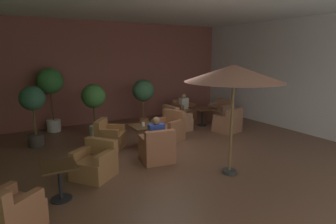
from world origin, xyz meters
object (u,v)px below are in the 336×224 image
object	(u,v)px
armchair_mid_center_east	(221,113)
potted_tree_mid_left	(50,86)
patron_by_window	(156,132)
patio_umbrella_tall_red	(234,74)
cafe_table_front_right	(59,175)
cafe_table_front_left	(145,130)
patron_blue_shirt	(184,103)
potted_tree_mid_right	(143,93)
potted_tree_right_corner	(94,99)
armchair_mid_center_south	(183,112)
armchair_front_right_east	(95,164)
armchair_front_left_east	(169,129)
potted_tree_left_corner	(33,106)
iced_drink_cup	(143,124)
armchair_mid_center_west	(177,121)
cafe_table_mid_center	(202,111)
armchair_front_left_north	(157,149)
armchair_front_left_south	(110,137)
armchair_front_right_north	(9,214)

from	to	relation	value
armchair_mid_center_east	potted_tree_mid_left	bearing A→B (deg)	164.59
potted_tree_mid_left	patron_by_window	world-z (taller)	potted_tree_mid_left
patio_umbrella_tall_red	cafe_table_front_right	bearing A→B (deg)	168.66
cafe_table_front_left	cafe_table_front_right	bearing A→B (deg)	-145.37
patio_umbrella_tall_red	patron_blue_shirt	bearing A→B (deg)	67.83
potted_tree_mid_right	patron_by_window	bearing A→B (deg)	-110.20
potted_tree_right_corner	cafe_table_front_right	bearing A→B (deg)	-114.57
cafe_table_front_left	patio_umbrella_tall_red	size ratio (longest dim) A/B	0.33
armchair_mid_center_south	potted_tree_mid_left	distance (m)	5.11
armchair_front_right_east	armchair_front_left_east	bearing A→B (deg)	28.12
cafe_table_front_left	potted_tree_right_corner	bearing A→B (deg)	112.74
armchair_mid_center_south	potted_tree_right_corner	size ratio (longest dim) A/B	0.48
patron_blue_shirt	potted_tree_left_corner	bearing A→B (deg)	-173.62
iced_drink_cup	armchair_mid_center_west	bearing A→B (deg)	33.40
cafe_table_front_left	cafe_table_mid_center	size ratio (longest dim) A/B	0.99
armchair_front_left_north	cafe_table_mid_center	distance (m)	3.93
armchair_front_left_south	potted_tree_mid_left	distance (m)	3.12
armchair_mid_center_west	iced_drink_cup	xyz separation A→B (m)	(-1.89, -1.24, 0.41)
patron_blue_shirt	patio_umbrella_tall_red	bearing A→B (deg)	-112.17
armchair_mid_center_west	iced_drink_cup	distance (m)	2.30
armchair_mid_center_west	armchair_front_right_east	bearing A→B (deg)	-146.91
patio_umbrella_tall_red	potted_tree_mid_left	bearing A→B (deg)	116.64
armchair_mid_center_south	iced_drink_cup	distance (m)	3.91
armchair_front_left_east	cafe_table_front_right	size ratio (longest dim) A/B	1.46
cafe_table_mid_center	potted_tree_mid_left	world-z (taller)	potted_tree_mid_left
patron_by_window	patron_blue_shirt	bearing A→B (deg)	47.89
armchair_front_left_east	cafe_table_front_right	world-z (taller)	armchair_front_left_east
cafe_table_front_right	armchair_mid_center_east	xyz separation A→B (m)	(6.77, 3.36, -0.16)
potted_tree_left_corner	patron_blue_shirt	xyz separation A→B (m)	(5.59, 0.63, -0.49)
patron_blue_shirt	cafe_table_front_right	bearing A→B (deg)	-142.71
armchair_front_right_east	armchair_mid_center_east	distance (m)	6.51
patio_umbrella_tall_red	patron_blue_shirt	xyz separation A→B (m)	(2.01, 4.92, -1.54)
cafe_table_front_right	iced_drink_cup	xyz separation A→B (m)	(2.54, 1.76, 0.25)
cafe_table_front_right	patron_by_window	world-z (taller)	patron_by_window
armchair_front_left_east	armchair_front_right_east	world-z (taller)	armchair_front_left_east
armchair_front_right_east	patio_umbrella_tall_red	size ratio (longest dim) A/B	0.44
armchair_front_left_east	potted_tree_left_corner	bearing A→B (deg)	158.67
armchair_front_right_east	cafe_table_mid_center	world-z (taller)	armchair_front_right_east
potted_tree_mid_left	potted_tree_right_corner	world-z (taller)	potted_tree_mid_left
cafe_table_mid_center	armchair_mid_center_west	size ratio (longest dim) A/B	0.92
armchair_front_left_south	potted_tree_right_corner	distance (m)	1.68
armchair_mid_center_west	potted_tree_mid_left	bearing A→B (deg)	151.65
potted_tree_left_corner	iced_drink_cup	xyz separation A→B (m)	(2.61, -1.83, -0.47)
armchair_front_left_east	patron_by_window	world-z (taller)	patron_by_window
armchair_mid_center_west	armchair_front_left_east	bearing A→B (deg)	-133.46
armchair_mid_center_east	patron_by_window	xyz separation A→B (m)	(-4.32, -2.55, 0.43)
armchair_front_right_north	potted_tree_left_corner	distance (m)	4.41
potted_tree_mid_left	iced_drink_cup	bearing A→B (deg)	-59.94
armchair_front_left_south	armchair_mid_center_south	size ratio (longest dim) A/B	1.24
armchair_front_right_north	armchair_front_right_east	xyz separation A→B (m)	(1.69, 1.33, -0.01)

